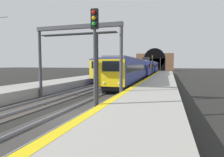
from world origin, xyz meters
TOP-DOWN VIEW (x-y plane):
  - ground_plane at (0.00, 0.00)m, footprint 320.00×320.00m
  - platform_right at (0.00, -4.22)m, footprint 112.00×4.38m
  - platform_right_edge_strip at (0.00, -2.29)m, footprint 112.00×0.50m
  - track_main_line at (0.00, 0.00)m, footprint 160.00×3.00m
  - track_adjacent_line at (0.00, 4.26)m, footprint 160.00×3.10m
  - train_main_approaching at (37.47, -0.00)m, footprint 58.91×3.19m
  - train_adjacent_platform at (44.73, 4.26)m, footprint 58.15×3.03m
  - railway_signal_near at (-0.24, -1.82)m, footprint 0.39×0.38m
  - railway_signal_mid at (34.10, -1.82)m, footprint 0.39×0.38m
  - railway_signal_far at (71.05, -1.82)m, footprint 0.39×0.38m
  - overhead_signal_gantry at (5.37, 2.13)m, footprint 0.70×8.21m
  - tunnel_portal at (91.03, 2.13)m, footprint 2.55×19.08m

SIDE VIEW (x-z plane):
  - ground_plane at x=0.00m, z-range 0.00..0.00m
  - track_adjacent_line at x=0.00m, z-range -0.06..0.15m
  - track_main_line at x=0.00m, z-range -0.06..0.15m
  - platform_right at x=0.00m, z-range 0.00..0.93m
  - platform_right_edge_strip at x=0.00m, z-range 0.93..0.94m
  - train_main_approaching at x=37.47m, z-range -0.16..4.77m
  - train_adjacent_platform at x=44.73m, z-range 0.31..4.45m
  - railway_signal_mid at x=34.10m, z-range 0.56..5.92m
  - railway_signal_far at x=71.05m, z-range 0.59..6.54m
  - railway_signal_near at x=-0.24m, z-range 0.59..6.63m
  - tunnel_portal at x=91.03m, z-range -1.30..10.28m
  - overhead_signal_gantry at x=5.37m, z-range 1.68..8.26m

